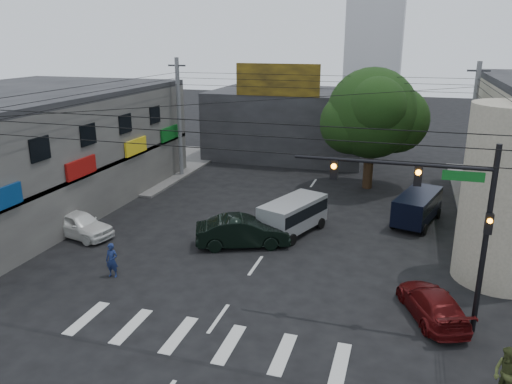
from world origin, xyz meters
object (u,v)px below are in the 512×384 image
at_px(traffic_gantry, 439,206).
at_px(navy_van, 417,209).
at_px(traffic_officer, 112,260).
at_px(pedestrian_olive, 507,375).
at_px(white_compact, 79,224).
at_px(utility_pole_far_right, 471,133).
at_px(silver_minivan, 293,217).
at_px(maroon_sedan, 432,304).
at_px(dark_sedan, 243,232).
at_px(street_tree, 372,114).
at_px(utility_pole_far_left, 179,119).

bearing_deg(traffic_gantry, navy_van, 91.88).
bearing_deg(traffic_officer, pedestrian_olive, -16.19).
bearing_deg(white_compact, navy_van, -54.40).
relative_size(traffic_gantry, utility_pole_far_right, 0.78).
relative_size(white_compact, silver_minivan, 0.93).
relative_size(maroon_sedan, silver_minivan, 0.94).
height_order(traffic_gantry, white_compact, traffic_gantry).
xyz_separation_m(dark_sedan, silver_minivan, (2.13, 2.59, 0.15)).
height_order(street_tree, navy_van, street_tree).
bearing_deg(maroon_sedan, silver_minivan, -66.08).
xyz_separation_m(maroon_sedan, silver_minivan, (-7.26, 7.17, 0.35)).
height_order(dark_sedan, pedestrian_olive, pedestrian_olive).
height_order(utility_pole_far_left, traffic_officer, utility_pole_far_left).
bearing_deg(navy_van, traffic_gantry, -162.73).
bearing_deg(pedestrian_olive, traffic_gantry, 170.06).
distance_m(utility_pole_far_left, maroon_sedan, 25.10).
xyz_separation_m(maroon_sedan, pedestrian_olive, (1.98, -4.34, 0.30)).
distance_m(navy_van, pedestrian_olive, 15.33).
relative_size(utility_pole_far_right, white_compact, 2.04).
bearing_deg(maroon_sedan, street_tree, -98.47).
xyz_separation_m(dark_sedan, white_compact, (-9.13, -1.41, -0.09)).
distance_m(utility_pole_far_right, navy_van, 7.42).
relative_size(white_compact, traffic_officer, 2.77).
bearing_deg(silver_minivan, maroon_sedan, -114.45).
xyz_separation_m(dark_sedan, pedestrian_olive, (11.37, -8.92, 0.10)).
xyz_separation_m(utility_pole_far_left, silver_minivan, (11.26, -9.29, -3.64)).
height_order(street_tree, dark_sedan, street_tree).
bearing_deg(white_compact, utility_pole_far_right, -45.02).
bearing_deg(dark_sedan, silver_minivan, -61.76).
height_order(street_tree, utility_pole_far_right, utility_pole_far_right).
bearing_deg(traffic_officer, utility_pole_far_left, 101.91).
bearing_deg(traffic_gantry, pedestrian_olive, -60.18).
xyz_separation_m(maroon_sedan, traffic_officer, (-14.02, -0.56, 0.20)).
bearing_deg(traffic_officer, street_tree, 58.07).
distance_m(silver_minivan, traffic_officer, 10.27).
distance_m(traffic_gantry, traffic_officer, 14.40).
height_order(traffic_gantry, navy_van, traffic_gantry).
distance_m(white_compact, traffic_officer, 5.85).
xyz_separation_m(street_tree, white_compact, (-14.50, -14.29, -4.75)).
relative_size(utility_pole_far_left, navy_van, 1.86).
relative_size(dark_sedan, pedestrian_olive, 2.87).
relative_size(utility_pole_far_right, silver_minivan, 1.90).
distance_m(utility_pole_far_right, maroon_sedan, 17.12).
xyz_separation_m(navy_van, traffic_officer, (-13.45, -11.34, -0.12)).
distance_m(maroon_sedan, silver_minivan, 10.21).
bearing_deg(maroon_sedan, white_compact, -31.16).
bearing_deg(traffic_gantry, dark_sedan, 150.87).
xyz_separation_m(white_compact, silver_minivan, (11.26, 4.00, 0.24)).
height_order(dark_sedan, traffic_officer, traffic_officer).
height_order(utility_pole_far_left, dark_sedan, utility_pole_far_left).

